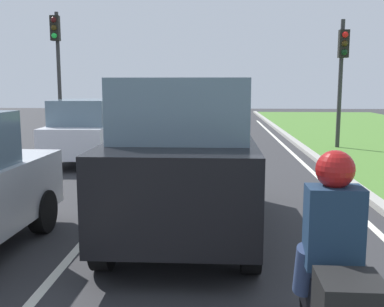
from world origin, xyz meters
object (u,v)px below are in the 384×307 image
object	(u,v)px
car_suv_ahead	(185,155)
car_hatchback_far	(85,131)
motorcycle	(330,307)
rider_person	(333,225)
traffic_light_overhead_left	(57,54)
traffic_light_near_right	(342,64)

from	to	relation	value
car_suv_ahead	car_hatchback_far	bearing A→B (deg)	118.34
motorcycle	rider_person	size ratio (longest dim) A/B	1.63
car_hatchback_far	traffic_light_overhead_left	bearing A→B (deg)	115.71
car_suv_ahead	car_hatchback_far	world-z (taller)	car_suv_ahead
motorcycle	traffic_light_near_right	xyz separation A→B (m)	(3.29, 12.53, 2.31)
motorcycle	traffic_light_near_right	world-z (taller)	traffic_light_near_right
car_hatchback_far	motorcycle	bearing A→B (deg)	-66.15
car_hatchback_far	traffic_light_near_right	world-z (taller)	traffic_light_near_right
car_hatchback_far	motorcycle	distance (m)	10.60
car_suv_ahead	car_hatchback_far	size ratio (longest dim) A/B	1.20
rider_person	traffic_light_near_right	xyz separation A→B (m)	(3.29, 12.48, 1.69)
car_hatchback_far	traffic_light_near_right	bearing A→B (deg)	18.92
car_suv_ahead	traffic_light_near_right	world-z (taller)	traffic_light_near_right
traffic_light_near_right	traffic_light_overhead_left	xyz separation A→B (m)	(-10.10, 1.26, 0.44)
traffic_light_near_right	traffic_light_overhead_left	world-z (taller)	traffic_light_overhead_left
car_suv_ahead	motorcycle	size ratio (longest dim) A/B	2.37
traffic_light_near_right	car_suv_ahead	bearing A→B (deg)	-116.91
car_suv_ahead	traffic_light_overhead_left	size ratio (longest dim) A/B	0.93
motorcycle	rider_person	distance (m)	0.62
motorcycle	car_hatchback_far	bearing A→B (deg)	116.66
car_hatchback_far	motorcycle	xyz separation A→B (m)	(4.59, -9.54, -0.31)
car_suv_ahead	motorcycle	bearing A→B (deg)	-69.07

